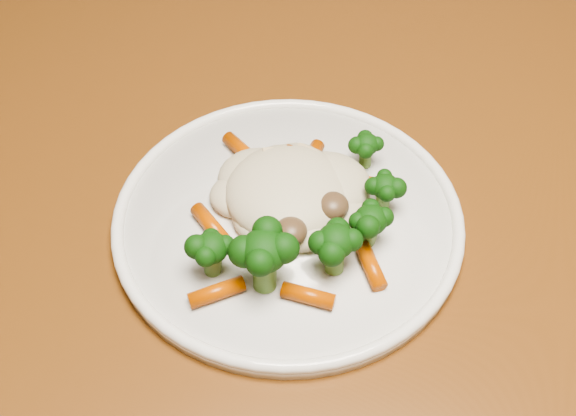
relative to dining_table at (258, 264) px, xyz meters
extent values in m
cube|color=brown|center=(0.00, 0.00, 0.07)|extent=(1.46, 1.13, 0.04)
cylinder|color=white|center=(0.03, -0.03, 0.09)|extent=(0.28, 0.28, 0.01)
ellipsoid|color=beige|center=(0.03, -0.01, 0.12)|extent=(0.12, 0.11, 0.05)
ellipsoid|color=black|center=(-0.03, -0.08, 0.12)|extent=(0.04, 0.04, 0.04)
ellipsoid|color=black|center=(0.01, -0.09, 0.12)|extent=(0.05, 0.05, 0.05)
ellipsoid|color=black|center=(0.06, -0.08, 0.12)|extent=(0.04, 0.04, 0.04)
ellipsoid|color=black|center=(0.09, -0.05, 0.12)|extent=(0.04, 0.04, 0.04)
ellipsoid|color=black|center=(0.10, -0.02, 0.12)|extent=(0.04, 0.04, 0.03)
ellipsoid|color=black|center=(0.09, 0.03, 0.12)|extent=(0.03, 0.03, 0.03)
cylinder|color=#C25004|center=(-0.01, 0.04, 0.11)|extent=(0.04, 0.05, 0.01)
cylinder|color=#C25004|center=(0.04, 0.03, 0.11)|extent=(0.03, 0.04, 0.01)
cylinder|color=#C25004|center=(0.08, 0.01, 0.11)|extent=(0.05, 0.02, 0.01)
cylinder|color=#C25004|center=(-0.03, -0.04, 0.11)|extent=(0.03, 0.04, 0.01)
cylinder|color=#C25004|center=(-0.02, -0.11, 0.11)|extent=(0.04, 0.03, 0.01)
cylinder|color=#C25004|center=(0.04, -0.11, 0.11)|extent=(0.04, 0.02, 0.01)
cylinder|color=#C25004|center=(0.09, -0.08, 0.11)|extent=(0.02, 0.04, 0.01)
cylinder|color=#C25004|center=(0.05, -0.01, 0.12)|extent=(0.01, 0.04, 0.01)
cylinder|color=#C25004|center=(0.02, 0.01, 0.12)|extent=(0.03, 0.04, 0.01)
ellipsoid|color=brown|center=(0.04, -0.01, 0.12)|extent=(0.03, 0.03, 0.02)
ellipsoid|color=brown|center=(0.06, -0.03, 0.12)|extent=(0.03, 0.03, 0.02)
ellipsoid|color=brown|center=(0.02, -0.02, 0.12)|extent=(0.02, 0.02, 0.02)
ellipsoid|color=brown|center=(0.03, -0.06, 0.12)|extent=(0.02, 0.02, 0.02)
cube|color=beige|center=(0.02, 0.02, 0.12)|extent=(0.02, 0.02, 0.01)
cube|color=beige|center=(0.04, 0.02, 0.12)|extent=(0.02, 0.02, 0.01)
camera|label=1|loc=(0.04, -0.40, 0.53)|focal=45.00mm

